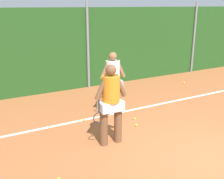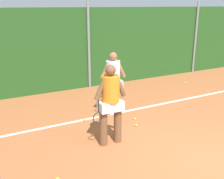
% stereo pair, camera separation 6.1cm
% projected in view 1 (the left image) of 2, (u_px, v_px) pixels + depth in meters
% --- Properties ---
extents(ground_plane, '(28.60, 28.60, 0.00)m').
position_uv_depth(ground_plane, '(153.00, 127.00, 7.26)').
color(ground_plane, '#A85B33').
extents(hedge_fence_backdrop, '(18.59, 0.25, 3.01)m').
position_uv_depth(hedge_fence_backdrop, '(86.00, 48.00, 10.44)').
color(hedge_fence_backdrop, '#23511E').
rests_on(hedge_fence_backdrop, ground_plane).
extents(fence_post_center, '(0.10, 0.10, 3.24)m').
position_uv_depth(fence_post_center, '(88.00, 46.00, 10.26)').
color(fence_post_center, gray).
rests_on(fence_post_center, ground_plane).
extents(fence_post_right, '(0.10, 0.10, 3.24)m').
position_uv_depth(fence_post_right, '(194.00, 38.00, 12.70)').
color(fence_post_right, gray).
rests_on(fence_post_right, ground_plane).
extents(court_baseline_paint, '(13.58, 0.10, 0.01)m').
position_uv_depth(court_baseline_paint, '(127.00, 111.00, 8.35)').
color(court_baseline_paint, white).
rests_on(court_baseline_paint, ground_plane).
extents(player_foreground_near, '(0.85, 0.40, 1.87)m').
position_uv_depth(player_foreground_near, '(111.00, 101.00, 6.12)').
color(player_foreground_near, brown).
rests_on(player_foreground_near, ground_plane).
extents(player_midcourt, '(0.84, 0.40, 1.84)m').
position_uv_depth(player_midcourt, '(113.00, 80.00, 7.83)').
color(player_midcourt, '#8C603D').
rests_on(player_midcourt, ground_plane).
extents(tennis_ball_1, '(0.07, 0.07, 0.07)m').
position_uv_depth(tennis_ball_1, '(135.00, 119.00, 7.71)').
color(tennis_ball_1, '#CCDB33').
rests_on(tennis_ball_1, ground_plane).
extents(tennis_ball_3, '(0.07, 0.07, 0.07)m').
position_uv_depth(tennis_ball_3, '(59.00, 179.00, 5.04)').
color(tennis_ball_3, '#CCDB33').
rests_on(tennis_ball_3, ground_plane).
extents(tennis_ball_5, '(0.07, 0.07, 0.07)m').
position_uv_depth(tennis_ball_5, '(184.00, 83.00, 11.24)').
color(tennis_ball_5, '#CCDB33').
rests_on(tennis_ball_5, ground_plane).
extents(tennis_ball_6, '(0.07, 0.07, 0.07)m').
position_uv_depth(tennis_ball_6, '(136.00, 125.00, 7.30)').
color(tennis_ball_6, '#CCDB33').
rests_on(tennis_ball_6, ground_plane).
extents(tennis_ball_7, '(0.07, 0.07, 0.07)m').
position_uv_depth(tennis_ball_7, '(84.00, 120.00, 7.63)').
color(tennis_ball_7, '#CCDB33').
rests_on(tennis_ball_7, ground_plane).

